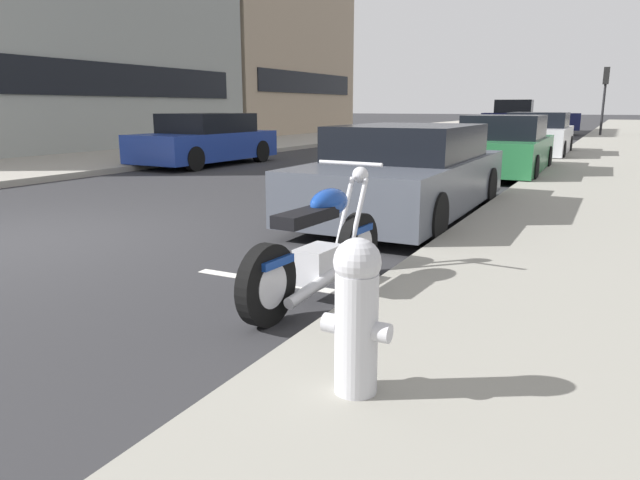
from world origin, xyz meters
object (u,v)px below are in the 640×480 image
at_px(parked_car_at_intersection, 407,173).
at_px(parked_car_mid_block, 538,136).
at_px(fire_hydrant, 357,312).
at_px(traffic_signal_near_corner, 605,86).
at_px(parked_car_far_down_curb, 505,148).
at_px(parked_motorcycle, 320,249).
at_px(car_opposite_curb, 206,140).
at_px(crossing_truck, 527,118).

bearing_deg(parked_car_at_intersection, parked_car_mid_block, -1.84).
xyz_separation_m(fire_hydrant, traffic_signal_near_corner, (31.53, -0.00, 2.05)).
bearing_deg(traffic_signal_near_corner, parked_car_at_intersection, 176.40).
bearing_deg(parked_car_far_down_curb, parked_motorcycle, -179.46).
distance_m(parked_car_mid_block, car_opposite_curb, 10.44).
xyz_separation_m(parked_car_far_down_curb, car_opposite_curb, (-1.07, 7.83, 0.02)).
height_order(parked_motorcycle, parked_car_far_down_curb, parked_car_far_down_curb).
height_order(parked_car_at_intersection, fire_hydrant, parked_car_at_intersection).
xyz_separation_m(parked_motorcycle, parked_car_at_intersection, (3.88, 0.59, 0.21)).
height_order(parked_motorcycle, parked_car_mid_block, parked_car_mid_block).
bearing_deg(parked_motorcycle, parked_car_mid_block, 4.84).
relative_size(car_opposite_curb, traffic_signal_near_corner, 1.30).
relative_size(parked_car_far_down_curb, fire_hydrant, 5.45).
xyz_separation_m(parked_car_at_intersection, parked_car_mid_block, (11.83, -0.31, 0.03)).
distance_m(parked_car_at_intersection, parked_car_mid_block, 11.83).
relative_size(parked_car_mid_block, traffic_signal_near_corner, 1.32).
distance_m(crossing_truck, car_opposite_curb, 24.07).
height_order(parked_car_far_down_curb, fire_hydrant, parked_car_far_down_curb).
relative_size(parked_car_far_down_curb, crossing_truck, 0.80).
height_order(parked_car_mid_block, crossing_truck, crossing_truck).
relative_size(fire_hydrant, traffic_signal_near_corner, 0.24).
bearing_deg(traffic_signal_near_corner, car_opposite_curb, 156.55).
xyz_separation_m(parked_car_at_intersection, fire_hydrant, (-5.51, -1.64, -0.06)).
bearing_deg(crossing_truck, car_opposite_curb, 74.17).
relative_size(crossing_truck, traffic_signal_near_corner, 1.61).
height_order(parked_car_mid_block, traffic_signal_near_corner, traffic_signal_near_corner).
relative_size(parked_car_at_intersection, crossing_truck, 0.84).
height_order(fire_hydrant, traffic_signal_near_corner, traffic_signal_near_corner).
relative_size(parked_car_mid_block, fire_hydrant, 5.56).
bearing_deg(parked_motorcycle, parked_car_far_down_curb, 5.45).
xyz_separation_m(parked_motorcycle, crossing_truck, (32.32, 3.02, 0.49)).
distance_m(parked_car_at_intersection, car_opposite_curb, 8.99).
xyz_separation_m(crossing_truck, traffic_signal_near_corner, (-2.42, -4.07, 1.71)).
bearing_deg(parked_car_mid_block, parked_car_far_down_curb, 179.00).
bearing_deg(parked_car_mid_block, fire_hydrant, -176.61).
distance_m(parked_car_at_intersection, fire_hydrant, 5.74).
height_order(car_opposite_curb, traffic_signal_near_corner, traffic_signal_near_corner).
bearing_deg(parked_car_at_intersection, car_opposite_curb, 56.45).
distance_m(parked_motorcycle, traffic_signal_near_corner, 30.00).
height_order(parked_car_far_down_curb, traffic_signal_near_corner, traffic_signal_near_corner).
bearing_deg(car_opposite_curb, parked_car_far_down_curb, 99.54).
bearing_deg(parked_motorcycle, traffic_signal_near_corner, 1.82).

